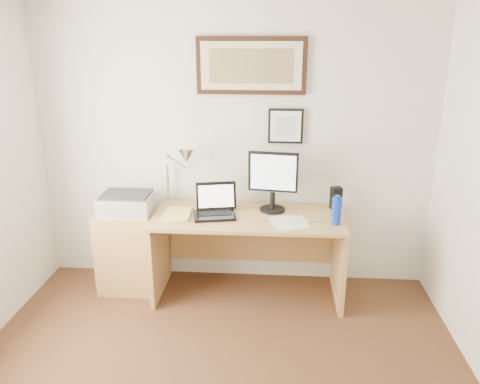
# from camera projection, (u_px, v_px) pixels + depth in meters

# --- Properties ---
(wall_back) EXTENTS (3.50, 0.02, 2.50)m
(wall_back) POSITION_uv_depth(u_px,v_px,m) (234.00, 147.00, 4.13)
(wall_back) COLOR silver
(wall_back) RESTS_ON ground
(side_cabinet) EXTENTS (0.50, 0.40, 0.73)m
(side_cabinet) POSITION_uv_depth(u_px,v_px,m) (129.00, 250.00, 4.17)
(side_cabinet) COLOR #AB8148
(side_cabinet) RESTS_ON floor
(water_bottle) EXTENTS (0.08, 0.08, 0.22)m
(water_bottle) POSITION_uv_depth(u_px,v_px,m) (337.00, 211.00, 3.72)
(water_bottle) COLOR #0E33B9
(water_bottle) RESTS_ON desk
(bottle_cap) EXTENTS (0.04, 0.04, 0.02)m
(bottle_cap) POSITION_uv_depth(u_px,v_px,m) (338.00, 197.00, 3.68)
(bottle_cap) COLOR #0E33B9
(bottle_cap) RESTS_ON water_bottle
(speaker) EXTENTS (0.11, 0.10, 0.19)m
(speaker) POSITION_uv_depth(u_px,v_px,m) (336.00, 198.00, 4.06)
(speaker) COLOR black
(speaker) RESTS_ON desk
(paper_sheet_a) EXTENTS (0.29, 0.35, 0.00)m
(paper_sheet_a) POSITION_uv_depth(u_px,v_px,m) (285.00, 223.00, 3.78)
(paper_sheet_a) COLOR silver
(paper_sheet_a) RESTS_ON desk
(paper_sheet_b) EXTENTS (0.26, 0.32, 0.00)m
(paper_sheet_b) POSITION_uv_depth(u_px,v_px,m) (295.00, 222.00, 3.79)
(paper_sheet_b) COLOR silver
(paper_sheet_b) RESTS_ON desk
(sticky_pad) EXTENTS (0.09, 0.09, 0.01)m
(sticky_pad) POSITION_uv_depth(u_px,v_px,m) (302.00, 223.00, 3.75)
(sticky_pad) COLOR #FBE876
(sticky_pad) RESTS_ON desk
(marker_pen) EXTENTS (0.14, 0.06, 0.02)m
(marker_pen) POSITION_uv_depth(u_px,v_px,m) (315.00, 220.00, 3.81)
(marker_pen) COLOR white
(marker_pen) RESTS_ON desk
(book) EXTENTS (0.24, 0.32, 0.02)m
(book) POSITION_uv_depth(u_px,v_px,m) (164.00, 214.00, 3.93)
(book) COLOR #E7D86D
(book) RESTS_ON desk
(desk) EXTENTS (1.60, 0.70, 0.75)m
(desk) POSITION_uv_depth(u_px,v_px,m) (248.00, 237.00, 4.09)
(desk) COLOR #AB8148
(desk) RESTS_ON floor
(laptop) EXTENTS (0.38, 0.36, 0.26)m
(laptop) POSITION_uv_depth(u_px,v_px,m) (215.00, 208.00, 3.93)
(laptop) COLOR black
(laptop) RESTS_ON desk
(lcd_monitor) EXTENTS (0.42, 0.22, 0.52)m
(lcd_monitor) POSITION_uv_depth(u_px,v_px,m) (273.00, 179.00, 3.95)
(lcd_monitor) COLOR black
(lcd_monitor) RESTS_ON desk
(printer) EXTENTS (0.44, 0.34, 0.18)m
(printer) POSITION_uv_depth(u_px,v_px,m) (127.00, 203.00, 4.02)
(printer) COLOR #A3A3A5
(printer) RESTS_ON side_cabinet
(desk_lamp) EXTENTS (0.29, 0.27, 0.53)m
(desk_lamp) POSITION_uv_depth(u_px,v_px,m) (185.00, 159.00, 4.00)
(desk_lamp) COLOR silver
(desk_lamp) RESTS_ON desk
(picture_large) EXTENTS (0.92, 0.04, 0.47)m
(picture_large) POSITION_uv_depth(u_px,v_px,m) (251.00, 66.00, 3.87)
(picture_large) COLOR black
(picture_large) RESTS_ON wall_back
(picture_small) EXTENTS (0.30, 0.03, 0.30)m
(picture_small) POSITION_uv_depth(u_px,v_px,m) (286.00, 126.00, 4.01)
(picture_small) COLOR black
(picture_small) RESTS_ON wall_back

